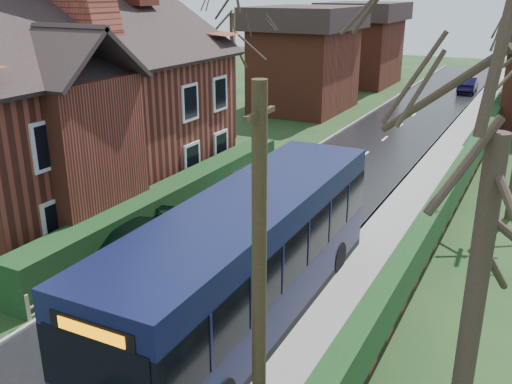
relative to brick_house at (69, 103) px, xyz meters
The scene contains 17 objects.
ground 10.87m from the brick_house, 28.67° to the right, with size 140.00×140.00×0.00m, color #29461E.
road 11.07m from the brick_house, 30.89° to the left, with size 6.00×100.00×0.02m, color black.
pavement 14.64m from the brick_house, 21.92° to the left, with size 2.50×100.00×0.14m, color slate.
kerb_right 13.59m from the brick_house, 23.91° to the left, with size 0.12×100.00×0.14m, color gray.
kerb_left 8.85m from the brick_house, 42.59° to the left, with size 0.12×100.00×0.10m, color gray.
front_hedge 6.02m from the brick_house, ahead, with size 1.20×16.00×1.60m, color black.
picket_fence 6.83m from the brick_house, ahead, with size 0.10×16.00×0.90m, color gray, non-canonical shape.
right_wall_hedge 15.80m from the brick_house, 19.77° to the left, with size 0.60×50.00×1.80m.
brick_house is the anchor object (origin of this frame).
bus 12.22m from the brick_house, 23.77° to the right, with size 2.95×12.12×3.67m.
car_silver 8.12m from the brick_house, 34.59° to the left, with size 1.53×3.80×1.29m, color silver.
car_green 7.84m from the brick_house, 32.61° to the right, with size 1.94×4.78×1.39m, color black.
car_distant 38.95m from the brick_house, 73.93° to the left, with size 1.46×4.20×1.38m, color black.
bus_stop_sign 12.71m from the brick_house, 15.89° to the right, with size 0.16×0.37×2.49m.
telegraph_pole 16.40m from the brick_house, 34.34° to the right, with size 0.26×0.97×7.53m.
tree_right_near 19.30m from the brick_house, 27.02° to the right, with size 4.60×4.60×9.93m.
tree_house_side 13.71m from the brick_house, 89.07° to the left, with size 4.69×4.69×10.67m.
Camera 1 is at (8.80, -12.29, 8.83)m, focal length 40.00 mm.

